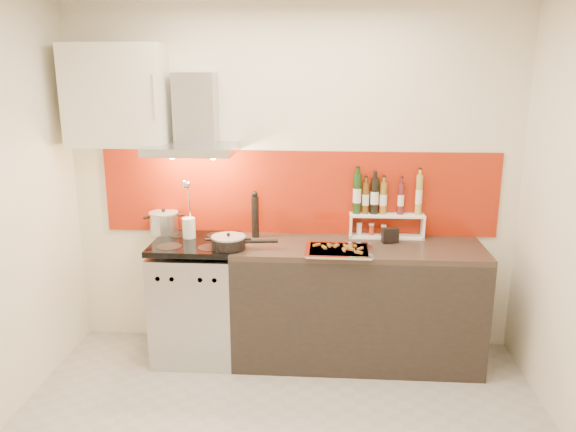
# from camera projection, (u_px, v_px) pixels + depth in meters

# --- Properties ---
(back_wall) EXTENTS (3.40, 0.02, 2.60)m
(back_wall) POSITION_uv_depth(u_px,v_px,m) (292.00, 182.00, 4.27)
(back_wall) COLOR silver
(back_wall) RESTS_ON ground
(backsplash) EXTENTS (3.00, 0.02, 0.64)m
(backsplash) POSITION_uv_depth(u_px,v_px,m) (298.00, 193.00, 4.27)
(backsplash) COLOR #972108
(backsplash) RESTS_ON back_wall
(range_stove) EXTENTS (0.60, 0.60, 0.91)m
(range_stove) POSITION_uv_depth(u_px,v_px,m) (197.00, 300.00, 4.24)
(range_stove) COLOR #B7B7BA
(range_stove) RESTS_ON ground
(counter) EXTENTS (1.80, 0.60, 0.90)m
(counter) POSITION_uv_depth(u_px,v_px,m) (357.00, 303.00, 4.16)
(counter) COLOR black
(counter) RESTS_ON ground
(range_hood) EXTENTS (0.62, 0.50, 0.61)m
(range_hood) POSITION_uv_depth(u_px,v_px,m) (194.00, 125.00, 4.05)
(range_hood) COLOR #B7B7BA
(range_hood) RESTS_ON back_wall
(upper_cabinet) EXTENTS (0.70, 0.35, 0.72)m
(upper_cabinet) POSITION_uv_depth(u_px,v_px,m) (117.00, 95.00, 4.02)
(upper_cabinet) COLOR beige
(upper_cabinet) RESTS_ON back_wall
(stock_pot) EXTENTS (0.22, 0.22, 0.19)m
(stock_pot) POSITION_uv_depth(u_px,v_px,m) (164.00, 222.00, 4.31)
(stock_pot) COLOR #B7B7BA
(stock_pot) RESTS_ON range_stove
(saute_pan) EXTENTS (0.47, 0.24, 0.11)m
(saute_pan) POSITION_uv_depth(u_px,v_px,m) (230.00, 242.00, 3.95)
(saute_pan) COLOR black
(saute_pan) RESTS_ON range_stove
(utensil_jar) EXTENTS (0.10, 0.15, 0.46)m
(utensil_jar) POSITION_uv_depth(u_px,v_px,m) (189.00, 222.00, 4.16)
(utensil_jar) COLOR silver
(utensil_jar) RESTS_ON range_stove
(pepper_mill) EXTENTS (0.06, 0.06, 0.36)m
(pepper_mill) POSITION_uv_depth(u_px,v_px,m) (255.00, 215.00, 4.21)
(pepper_mill) COLOR black
(pepper_mill) RESTS_ON counter
(step_shelf) EXTENTS (0.56, 0.15, 0.49)m
(step_shelf) POSITION_uv_depth(u_px,v_px,m) (382.00, 209.00, 4.20)
(step_shelf) COLOR white
(step_shelf) RESTS_ON counter
(caddy_box) EXTENTS (0.13, 0.08, 0.10)m
(caddy_box) POSITION_uv_depth(u_px,v_px,m) (390.00, 235.00, 4.09)
(caddy_box) COLOR black
(caddy_box) RESTS_ON counter
(baking_tray) EXTENTS (0.47, 0.36, 0.03)m
(baking_tray) POSITION_uv_depth(u_px,v_px,m) (339.00, 250.00, 3.89)
(baking_tray) COLOR silver
(baking_tray) RESTS_ON counter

